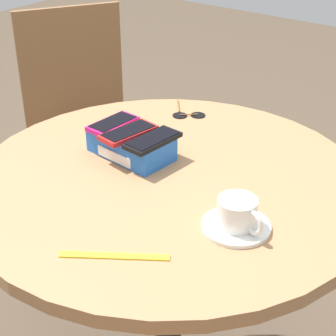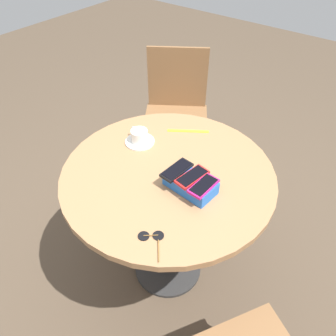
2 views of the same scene
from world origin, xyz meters
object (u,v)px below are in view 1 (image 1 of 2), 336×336
object	(u,v)px
saucer	(236,226)
chair_far_side	(85,137)
coffee_cup	(238,212)
phone_magenta	(113,124)
sunglasses	(188,114)
phone_red	(128,133)
phone_box	(131,145)
lanyard_strap	(114,256)
round_table	(168,220)
phone_black	(153,140)

from	to	relation	value
saucer	chair_far_side	world-z (taller)	chair_far_side
saucer	coffee_cup	xyz separation A→B (m)	(0.00, -0.00, 0.03)
coffee_cup	chair_far_side	bearing A→B (deg)	152.15
phone_magenta	saucer	xyz separation A→B (m)	(0.42, -0.11, -0.06)
chair_far_side	sunglasses	bearing A→B (deg)	-11.43
phone_red	coffee_cup	distance (m)	0.37
phone_box	lanyard_strap	size ratio (longest dim) A/B	1.03
round_table	phone_red	size ratio (longest dim) A/B	6.11
round_table	phone_magenta	world-z (taller)	phone_magenta
phone_black	sunglasses	bearing A→B (deg)	109.67
phone_box	phone_red	xyz separation A→B (m)	(-0.00, -0.01, 0.03)
round_table	phone_magenta	size ratio (longest dim) A/B	6.86
round_table	phone_black	xyz separation A→B (m)	(-0.06, 0.02, 0.18)
phone_red	chair_far_side	xyz separation A→B (m)	(-0.56, 0.38, -0.33)
chair_far_side	round_table	bearing A→B (deg)	-30.40
saucer	coffee_cup	distance (m)	0.03
coffee_cup	lanyard_strap	xyz separation A→B (m)	(-0.13, -0.21, -0.04)
round_table	sunglasses	size ratio (longest dim) A/B	7.05
round_table	sunglasses	bearing A→B (deg)	118.20
coffee_cup	sunglasses	xyz separation A→B (m)	(-0.38, 0.38, -0.04)
phone_black	lanyard_strap	bearing A→B (deg)	-62.73
coffee_cup	lanyard_strap	size ratio (longest dim) A/B	0.53
coffee_cup	chair_far_side	world-z (taller)	chair_far_side
phone_black	chair_far_side	bearing A→B (deg)	148.76
phone_box	lanyard_strap	xyz separation A→B (m)	(0.23, -0.31, -0.03)
phone_red	sunglasses	size ratio (longest dim) A/B	1.15
round_table	phone_red	xyz separation A→B (m)	(-0.13, 0.02, 0.18)
phone_red	phone_black	size ratio (longest dim) A/B	1.02
lanyard_strap	sunglasses	world-z (taller)	sunglasses
phone_box	saucer	distance (m)	0.37
phone_magenta	coffee_cup	xyz separation A→B (m)	(0.42, -0.11, -0.02)
phone_red	sunglasses	xyz separation A→B (m)	(-0.03, 0.28, -0.06)
round_table	chair_far_side	size ratio (longest dim) A/B	0.98
phone_black	lanyard_strap	xyz separation A→B (m)	(0.16, -0.31, -0.06)
phone_box	saucer	size ratio (longest dim) A/B	1.53
phone_black	phone_box	bearing A→B (deg)	179.28
phone_black	saucer	size ratio (longest dim) A/B	1.06
lanyard_strap	phone_magenta	bearing A→B (deg)	132.26
round_table	sunglasses	world-z (taller)	sunglasses
phone_magenta	phone_box	bearing A→B (deg)	-8.38
phone_box	phone_magenta	size ratio (longest dim) A/B	1.58
chair_far_side	coffee_cup	bearing A→B (deg)	-27.85
phone_box	phone_red	size ratio (longest dim) A/B	1.41
saucer	phone_black	bearing A→B (deg)	160.25
round_table	phone_red	distance (m)	0.22
phone_magenta	phone_black	bearing A→B (deg)	-4.46
phone_box	chair_far_side	world-z (taller)	chair_far_side
round_table	coffee_cup	world-z (taller)	coffee_cup
coffee_cup	chair_far_side	size ratio (longest dim) A/B	0.11
phone_black	lanyard_strap	size ratio (longest dim) A/B	0.72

